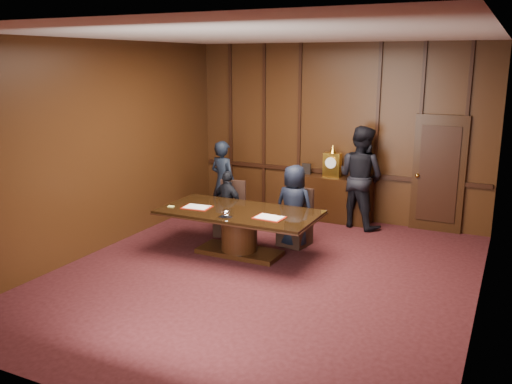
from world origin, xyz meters
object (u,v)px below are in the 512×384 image
conference_table (239,225)px  signatory_left (228,204)px  sideboard (331,197)px  witness_right (361,177)px  signatory_right (294,206)px  witness_left (223,182)px

conference_table → signatory_left: (-0.65, 0.80, 0.10)m
sideboard → witness_right: bearing=-14.4°
signatory_right → witness_right: 1.79m
witness_left → witness_right: 2.67m
signatory_right → witness_right: witness_right is taller
conference_table → witness_right: witness_right is taller
sideboard → signatory_left: 2.26m
sideboard → signatory_right: (-0.09, -1.77, 0.23)m
signatory_right → witness_right: size_ratio=0.73×
signatory_left → conference_table: bearing=145.8°
witness_right → conference_table: bearing=80.8°
witness_left → conference_table: bearing=141.8°
conference_table → signatory_right: 1.05m
sideboard → signatory_left: size_ratio=1.32×
signatory_right → witness_right: (0.72, 1.61, 0.26)m
sideboard → signatory_right: 1.79m
witness_left → sideboard: bearing=-135.5°
conference_table → witness_left: bearing=127.3°
conference_table → witness_left: 1.90m
conference_table → witness_right: size_ratio=1.33×
signatory_right → witness_left: witness_left is taller
signatory_left → signatory_right: bearing=-163.3°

